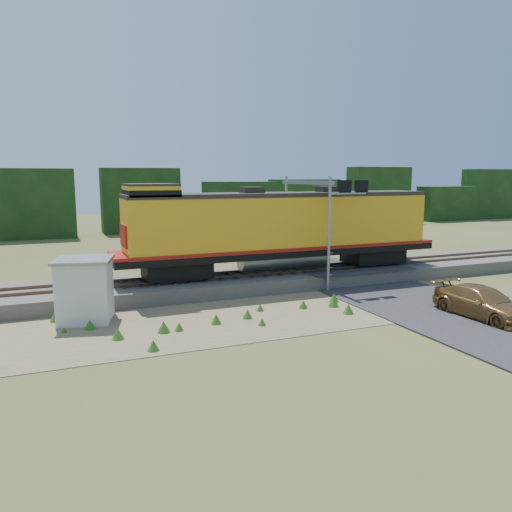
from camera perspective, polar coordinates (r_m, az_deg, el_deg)
name	(u,v)px	position (r m, az deg, el deg)	size (l,w,h in m)	color
ground	(290,313)	(24.55, 3.96, -6.49)	(140.00, 140.00, 0.00)	#475123
ballast	(246,281)	(29.79, -1.18, -2.89)	(70.00, 5.00, 0.80)	slate
rails	(246,273)	(29.69, -1.18, -1.98)	(70.00, 1.54, 0.16)	brown
dirt_shoulder	(249,314)	(24.20, -0.85, -6.66)	(26.00, 8.00, 0.03)	#8C7754
road	(398,295)	(28.82, 15.89, -4.29)	(7.00, 66.00, 0.86)	#38383A
tree_line_north	(147,207)	(60.19, -12.38, 5.54)	(130.00, 3.00, 6.50)	black
weed_clumps	(222,320)	(23.35, -3.93, -7.31)	(15.00, 6.20, 0.56)	#32641C
locomotive	(279,227)	(30.13, 2.60, 3.30)	(20.31, 3.10, 5.24)	black
shed	(85,289)	(24.09, -18.95, -3.64)	(2.97, 2.97, 2.92)	silver
signal_gantry	(316,203)	(30.44, 6.87, 5.99)	(2.61, 6.20, 6.59)	gray
car	(483,303)	(25.75, 24.49, -4.88)	(2.05, 5.04, 1.46)	olive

